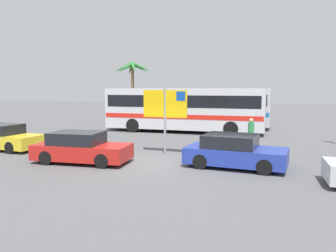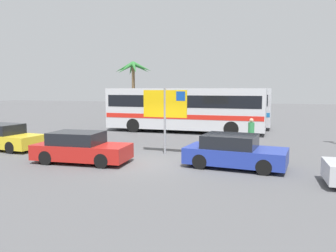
# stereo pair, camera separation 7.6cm
# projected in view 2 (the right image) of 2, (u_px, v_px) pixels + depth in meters

# --- Properties ---
(ground) EXTENTS (120.00, 120.00, 0.00)m
(ground) POSITION_uv_depth(u_px,v_px,m) (147.00, 163.00, 14.60)
(ground) COLOR #565659
(bus_front_coach) EXTENTS (11.36, 2.58, 3.17)m
(bus_front_coach) POSITION_uv_depth(u_px,v_px,m) (185.00, 108.00, 24.73)
(bus_front_coach) COLOR silver
(bus_front_coach) RESTS_ON ground
(bus_rear_coach) EXTENTS (11.36, 2.58, 3.17)m
(bus_rear_coach) POSITION_uv_depth(u_px,v_px,m) (199.00, 105.00, 27.90)
(bus_rear_coach) COLOR silver
(bus_rear_coach) RESTS_ON ground
(ferry_sign) EXTENTS (2.20, 0.16, 3.20)m
(ferry_sign) POSITION_uv_depth(u_px,v_px,m) (166.00, 106.00, 16.32)
(ferry_sign) COLOR gray
(ferry_sign) RESTS_ON ground
(car_red) EXTENTS (4.16, 1.98, 1.32)m
(car_red) POSITION_uv_depth(u_px,v_px,m) (81.00, 148.00, 14.71)
(car_red) COLOR red
(car_red) RESTS_ON ground
(car_yellow) EXTENTS (4.41, 2.09, 1.32)m
(car_yellow) POSITION_uv_depth(u_px,v_px,m) (2.00, 137.00, 17.92)
(car_yellow) COLOR yellow
(car_yellow) RESTS_ON ground
(car_blue) EXTENTS (4.14, 2.27, 1.32)m
(car_blue) POSITION_uv_depth(u_px,v_px,m) (234.00, 152.00, 13.82)
(car_blue) COLOR #23389E
(car_blue) RESTS_ON ground
(pedestrian_crossing_lot) EXTENTS (0.32, 0.32, 1.64)m
(pedestrian_crossing_lot) POSITION_uv_depth(u_px,v_px,m) (251.00, 131.00, 17.78)
(pedestrian_crossing_lot) COLOR #2D2D33
(pedestrian_crossing_lot) RESTS_ON ground
(palm_tree_seaside) EXTENTS (4.03, 3.57, 5.89)m
(palm_tree_seaside) POSITION_uv_depth(u_px,v_px,m) (133.00, 73.00, 34.85)
(palm_tree_seaside) COLOR brown
(palm_tree_seaside) RESTS_ON ground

